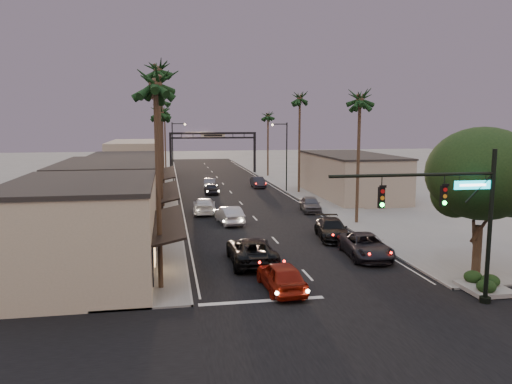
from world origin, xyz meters
name	(u,v)px	position (x,y,z in m)	size (l,w,h in m)	color
ground	(237,199)	(0.00, 40.00, 0.00)	(200.00, 200.00, 0.00)	slate
road	(232,193)	(0.00, 45.00, 0.00)	(14.00, 120.00, 0.02)	black
cross_street	(376,350)	(0.00, 0.00, 0.00)	(80.00, 12.00, 0.02)	black
sidewalk_left	(157,187)	(-9.50, 52.00, 0.06)	(5.00, 92.00, 0.12)	slate
sidewalk_right	(290,184)	(9.50, 52.00, 0.06)	(5.00, 92.00, 0.12)	slate
storefront_near	(84,231)	(-13.00, 12.00, 2.75)	(8.00, 12.00, 5.50)	tan
storefront_mid	(110,196)	(-13.00, 26.00, 2.75)	(8.00, 14.00, 5.50)	gray
storefront_far	(125,179)	(-13.00, 42.00, 2.50)	(8.00, 16.00, 5.00)	tan
storefront_dist	(136,160)	(-13.00, 65.00, 3.00)	(8.00, 20.00, 6.00)	gray
building_right	(350,176)	(14.00, 40.00, 2.50)	(8.00, 18.00, 5.00)	gray
traffic_signal	(456,205)	(5.69, 4.00, 5.08)	(8.51, 0.22, 7.80)	black
corner_tree	(483,177)	(9.48, 7.45, 5.98)	(6.20, 6.20, 8.80)	#38281C
planter	(484,292)	(8.60, 5.50, 0.00)	(2.20, 2.60, 0.24)	gray
arch	(213,142)	(0.00, 70.00, 5.53)	(15.20, 0.40, 7.27)	black
streetlight_right	(285,151)	(6.92, 45.00, 5.33)	(2.13, 0.30, 9.00)	black
streetlight_left	(174,147)	(-6.92, 58.00, 5.33)	(2.13, 0.30, 9.00)	black
palm_la	(155,76)	(-8.60, 9.00, 11.44)	(3.20, 3.20, 13.20)	#38281C
palm_lb	(158,65)	(-8.60, 22.00, 13.39)	(3.20, 3.20, 15.20)	#38281C
palm_lc	(161,108)	(-8.60, 36.00, 10.47)	(3.20, 3.20, 12.20)	#38281C
palm_ld	(162,98)	(-8.60, 55.00, 12.42)	(3.20, 3.20, 14.20)	#38281C
palm_ra	(360,95)	(8.60, 24.00, 11.44)	(3.20, 3.20, 13.20)	#38281C
palm_rb	(300,95)	(8.60, 44.00, 12.42)	(3.20, 3.20, 14.20)	#38281C
palm_rc	(268,113)	(8.60, 64.00, 10.47)	(3.20, 3.20, 12.20)	#38281C
palm_far	(164,109)	(-8.30, 78.00, 11.44)	(3.20, 3.20, 13.20)	#38281C
oncoming_red	(281,276)	(-2.16, 7.64, 0.81)	(1.91, 4.75, 1.62)	maroon
oncoming_pickup	(251,250)	(-2.87, 13.14, 0.84)	(2.80, 6.07, 1.69)	black
oncoming_silver	(229,215)	(-2.71, 25.92, 0.80)	(1.69, 4.86, 1.60)	#A0A0A6
oncoming_white	(204,206)	(-4.53, 31.42, 0.78)	(2.18, 5.36, 1.56)	silver
oncoming_dgrey	(211,188)	(-2.62, 44.80, 0.72)	(1.69, 4.21, 1.43)	black
oncoming_grey_far	(210,183)	(-2.32, 50.30, 0.71)	(1.50, 4.31, 1.42)	#57575D
curbside_near	(366,246)	(4.97, 13.18, 0.79)	(2.62, 5.68, 1.58)	black
curbside_black	(332,229)	(4.47, 18.68, 0.78)	(2.19, 5.40, 1.57)	black
curbside_grey	(310,204)	(6.20, 30.54, 0.77)	(1.82, 4.52, 1.54)	#47484C
curbside_far	(258,182)	(4.33, 50.02, 0.73)	(1.55, 4.44, 1.46)	black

